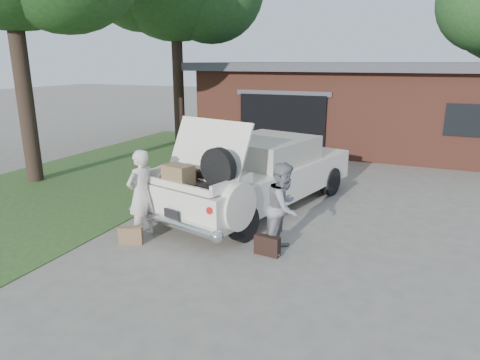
% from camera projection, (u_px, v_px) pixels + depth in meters
% --- Properties ---
extents(ground, '(90.00, 90.00, 0.00)m').
position_uv_depth(ground, '(228.00, 243.00, 8.16)').
color(ground, gray).
rests_on(ground, ground).
extents(grass_strip, '(6.00, 16.00, 0.02)m').
position_uv_depth(grass_strip, '(104.00, 176.00, 12.90)').
color(grass_strip, '#2D4C1E').
rests_on(grass_strip, ground).
extents(house, '(12.80, 7.80, 3.30)m').
position_uv_depth(house, '(366.00, 104.00, 17.50)').
color(house, brown).
rests_on(house, ground).
extents(sedan, '(3.49, 5.99, 2.23)m').
position_uv_depth(sedan, '(257.00, 173.00, 10.01)').
color(sedan, silver).
rests_on(sedan, ground).
extents(woman_left, '(0.54, 0.71, 1.75)m').
position_uv_depth(woman_left, '(141.00, 194.00, 8.24)').
color(woman_left, beige).
rests_on(woman_left, ground).
extents(woman_right, '(0.66, 0.83, 1.65)m').
position_uv_depth(woman_right, '(284.00, 207.00, 7.66)').
color(woman_right, gray).
rests_on(woman_right, ground).
extents(suitcase_left, '(0.46, 0.30, 0.34)m').
position_uv_depth(suitcase_left, '(131.00, 236.00, 8.08)').
color(suitcase_left, olive).
rests_on(suitcase_left, ground).
extents(suitcase_right, '(0.48, 0.20, 0.36)m').
position_uv_depth(suitcase_right, '(267.00, 245.00, 7.62)').
color(suitcase_right, black).
rests_on(suitcase_right, ground).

